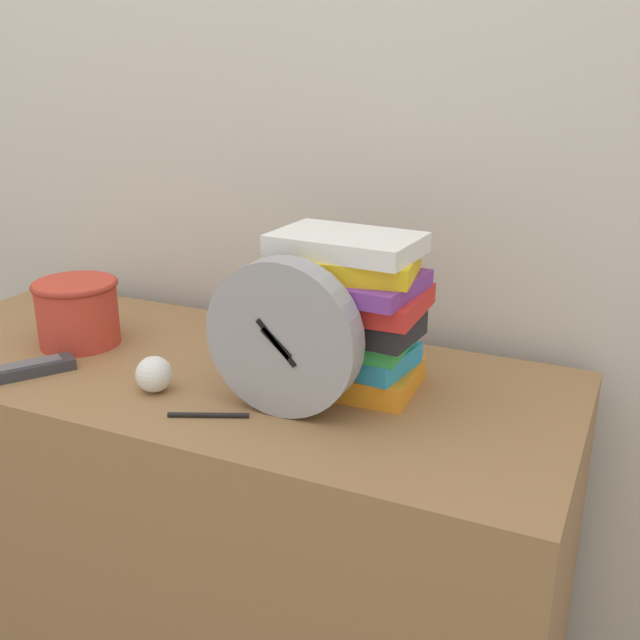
{
  "coord_description": "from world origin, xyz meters",
  "views": [
    {
      "loc": [
        0.71,
        -0.79,
        1.26
      ],
      "look_at": [
        0.24,
        0.24,
        0.86
      ],
      "focal_mm": 42.0,
      "sensor_mm": 36.0,
      "label": 1
    }
  ],
  "objects_px": {
    "pen": "(208,415)",
    "desk_clock": "(283,338)",
    "book_stack": "(355,311)",
    "basket": "(77,310)",
    "tv_remote": "(22,370)",
    "crumpled_paper_ball": "(154,374)"
  },
  "relations": [
    {
      "from": "desk_clock",
      "to": "tv_remote",
      "type": "relative_size",
      "value": 1.43
    },
    {
      "from": "pen",
      "to": "desk_clock",
      "type": "bearing_deg",
      "value": 33.73
    },
    {
      "from": "basket",
      "to": "crumpled_paper_ball",
      "type": "distance_m",
      "value": 0.3
    },
    {
      "from": "desk_clock",
      "to": "crumpled_paper_ball",
      "type": "bearing_deg",
      "value": -174.87
    },
    {
      "from": "basket",
      "to": "tv_remote",
      "type": "xyz_separation_m",
      "value": [
        0.01,
        -0.17,
        -0.06
      ]
    },
    {
      "from": "basket",
      "to": "crumpled_paper_ball",
      "type": "xyz_separation_m",
      "value": [
        0.27,
        -0.12,
        -0.04
      ]
    },
    {
      "from": "basket",
      "to": "crumpled_paper_ball",
      "type": "height_order",
      "value": "basket"
    },
    {
      "from": "book_stack",
      "to": "basket",
      "type": "xyz_separation_m",
      "value": [
        -0.57,
        -0.03,
        -0.07
      ]
    },
    {
      "from": "tv_remote",
      "to": "pen",
      "type": "distance_m",
      "value": 0.39
    },
    {
      "from": "book_stack",
      "to": "pen",
      "type": "distance_m",
      "value": 0.29
    },
    {
      "from": "crumpled_paper_ball",
      "to": "pen",
      "type": "relative_size",
      "value": 0.51
    },
    {
      "from": "book_stack",
      "to": "basket",
      "type": "bearing_deg",
      "value": -177.15
    },
    {
      "from": "tv_remote",
      "to": "pen",
      "type": "xyz_separation_m",
      "value": [
        0.39,
        0.0,
        -0.01
      ]
    },
    {
      "from": "tv_remote",
      "to": "desk_clock",
      "type": "bearing_deg",
      "value": 7.88
    },
    {
      "from": "desk_clock",
      "to": "basket",
      "type": "distance_m",
      "value": 0.52
    },
    {
      "from": "desk_clock",
      "to": "crumpled_paper_ball",
      "type": "distance_m",
      "value": 0.26
    },
    {
      "from": "tv_remote",
      "to": "crumpled_paper_ball",
      "type": "height_order",
      "value": "crumpled_paper_ball"
    },
    {
      "from": "basket",
      "to": "crumpled_paper_ball",
      "type": "relative_size",
      "value": 2.64
    },
    {
      "from": "desk_clock",
      "to": "book_stack",
      "type": "xyz_separation_m",
      "value": [
        0.07,
        0.13,
        0.01
      ]
    },
    {
      "from": "book_stack",
      "to": "pen",
      "type": "relative_size",
      "value": 2.23
    },
    {
      "from": "basket",
      "to": "pen",
      "type": "bearing_deg",
      "value": -22.51
    },
    {
      "from": "desk_clock",
      "to": "pen",
      "type": "bearing_deg",
      "value": -146.27
    }
  ]
}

